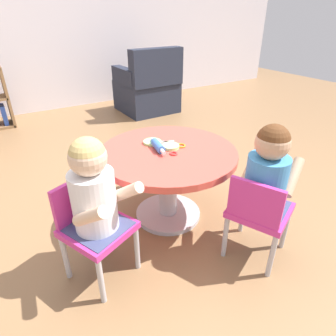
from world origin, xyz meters
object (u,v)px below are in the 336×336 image
object	(u,v)px
seated_child_left	(93,190)
armchair_dark	(148,89)
child_chair_right	(258,212)
craft_scissors	(161,142)
craft_table	(168,168)
child_chair_left	(93,225)
rolling_pin	(158,146)
seated_child_right	(267,172)

from	to	relation	value
seated_child_left	armchair_dark	size ratio (longest dim) A/B	0.60
child_chair_right	craft_scissors	size ratio (longest dim) A/B	3.79
craft_table	child_chair_right	size ratio (longest dim) A/B	1.60
child_chair_left	child_chair_right	world-z (taller)	same
child_chair_left	seated_child_left	size ratio (longest dim) A/B	1.05
craft_table	seated_child_left	world-z (taller)	seated_child_left
rolling_pin	craft_scissors	distance (m)	0.11
seated_child_left	armchair_dark	distance (m)	2.87
craft_table	seated_child_left	bearing A→B (deg)	-156.06
child_chair_left	rolling_pin	distance (m)	0.62
armchair_dark	craft_scissors	bearing A→B (deg)	-115.99
child_chair_left	armchair_dark	distance (m)	2.84
seated_child_left	child_chair_right	world-z (taller)	seated_child_left
seated_child_left	craft_scissors	world-z (taller)	seated_child_left
child_chair_left	craft_scissors	bearing A→B (deg)	29.63
seated_child_left	craft_scissors	bearing A→B (deg)	32.92
craft_table	rolling_pin	xyz separation A→B (m)	(-0.05, 0.04, 0.15)
armchair_dark	seated_child_right	bearing A→B (deg)	-105.64
craft_table	child_chair_left	world-z (taller)	child_chair_left
craft_table	seated_child_right	bearing A→B (deg)	-65.50
child_chair_left	armchair_dark	bearing A→B (deg)	56.18
craft_table	armchair_dark	bearing A→B (deg)	64.85
child_chair_right	seated_child_right	size ratio (longest dim) A/B	1.05
child_chair_left	rolling_pin	bearing A→B (deg)	25.85
craft_table	craft_scissors	xyz separation A→B (m)	(0.02, 0.13, 0.13)
child_chair_left	craft_scissors	size ratio (longest dim) A/B	3.79
craft_scissors	child_chair_right	bearing A→B (deg)	-74.61
child_chair_right	seated_child_right	distance (m)	0.23
child_chair_right	rolling_pin	xyz separation A→B (m)	(-0.26, 0.61, 0.22)
craft_table	rolling_pin	size ratio (longest dim) A/B	3.72
armchair_dark	rolling_pin	xyz separation A→B (m)	(-1.05, -2.10, 0.21)
rolling_pin	craft_scissors	size ratio (longest dim) A/B	1.63
craft_table	rolling_pin	distance (m)	0.16
rolling_pin	craft_scissors	world-z (taller)	rolling_pin
seated_child_left	seated_child_right	xyz separation A→B (m)	(0.81, -0.31, 0.00)
child_chair_left	craft_scissors	world-z (taller)	child_chair_left
seated_child_left	child_chair_right	size ratio (longest dim) A/B	0.95
rolling_pin	craft_table	bearing A→B (deg)	-43.47
rolling_pin	child_chair_left	bearing A→B (deg)	-154.15
child_chair_left	craft_scissors	distance (m)	0.71
child_chair_right	armchair_dark	xyz separation A→B (m)	(0.79, 2.72, 0.00)
child_chair_left	seated_child_right	distance (m)	0.92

